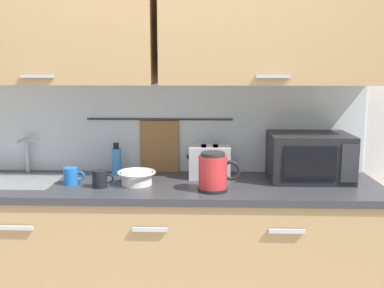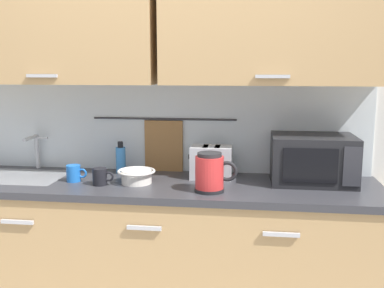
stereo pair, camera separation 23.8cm
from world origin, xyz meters
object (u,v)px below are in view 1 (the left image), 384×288
object	(u,v)px
dish_soap_bottle	(116,161)
mug_near_sink	(71,176)
microwave	(309,157)
mixing_bowl	(137,177)
electric_kettle	(214,172)
toaster	(210,161)
mug_by_kettle	(100,179)

from	to	relation	value
dish_soap_bottle	mug_near_sink	size ratio (longest dim) A/B	1.63
microwave	mixing_bowl	world-z (taller)	microwave
microwave	electric_kettle	size ratio (longest dim) A/B	2.03
microwave	toaster	distance (m)	0.58
dish_soap_bottle	mixing_bowl	xyz separation A→B (m)	(0.16, -0.23, -0.04)
toaster	mug_by_kettle	xyz separation A→B (m)	(-0.60, -0.24, -0.05)
electric_kettle	dish_soap_bottle	size ratio (longest dim) A/B	1.16
dish_soap_bottle	mug_near_sink	bearing A→B (deg)	-130.82
electric_kettle	microwave	bearing A→B (deg)	25.00
mug_near_sink	mixing_bowl	bearing A→B (deg)	1.27
mug_near_sink	mixing_bowl	xyz separation A→B (m)	(0.37, 0.01, -0.00)
mixing_bowl	toaster	bearing A→B (deg)	23.89
dish_soap_bottle	toaster	distance (m)	0.57
mug_near_sink	mixing_bowl	distance (m)	0.37
microwave	dish_soap_bottle	distance (m)	1.15
microwave	mug_by_kettle	distance (m)	1.20
microwave	toaster	world-z (taller)	microwave
mug_near_sink	mug_by_kettle	bearing A→B (deg)	-17.56
electric_kettle	mixing_bowl	world-z (taller)	electric_kettle
microwave	electric_kettle	distance (m)	0.62
dish_soap_bottle	mug_by_kettle	bearing A→B (deg)	-96.05
toaster	electric_kettle	bearing A→B (deg)	-86.07
microwave	mug_by_kettle	xyz separation A→B (m)	(-1.18, -0.21, -0.09)
dish_soap_bottle	mixing_bowl	world-z (taller)	dish_soap_bottle
microwave	mug_by_kettle	bearing A→B (deg)	-169.84
microwave	toaster	bearing A→B (deg)	176.66
electric_kettle	mug_by_kettle	bearing A→B (deg)	175.43
electric_kettle	mug_by_kettle	size ratio (longest dim) A/B	1.89
microwave	toaster	size ratio (longest dim) A/B	1.80
electric_kettle	dish_soap_bottle	xyz separation A→B (m)	(-0.59, 0.34, -0.01)
mug_near_sink	toaster	bearing A→B (deg)	13.72
dish_soap_bottle	mug_near_sink	world-z (taller)	dish_soap_bottle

